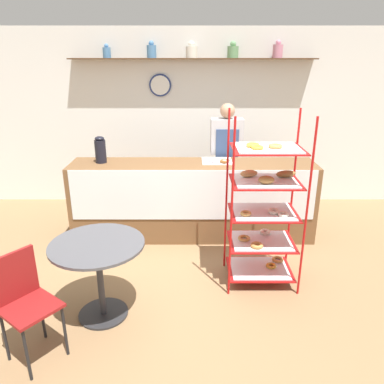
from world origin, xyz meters
name	(u,v)px	position (x,y,z in m)	size (l,w,h in m)	color
ground_plane	(192,275)	(0.00, 0.00, 0.00)	(14.00, 14.00, 0.00)	olive
back_wall	(192,118)	(0.00, 2.34, 1.37)	(10.00, 0.30, 2.70)	white
display_counter	(192,200)	(0.00, 1.00, 0.50)	(3.14, 0.61, 1.01)	brown
pastry_rack	(263,208)	(0.72, -0.08, 0.83)	(0.73, 0.56, 1.81)	#B71414
person_worker	(225,159)	(0.46, 1.48, 0.93)	(0.44, 0.23, 1.70)	#282833
cafe_table	(97,261)	(-0.85, -0.67, 0.57)	(0.84, 0.84, 0.75)	#262628
cafe_chair	(22,296)	(-1.32, -1.15, 0.55)	(0.53, 0.53, 0.89)	black
coffee_carafe	(99,150)	(-1.17, 1.04, 1.17)	(0.14, 0.14, 0.34)	black
donut_tray_counter	(218,161)	(0.33, 1.05, 1.02)	(0.38, 0.35, 0.05)	white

